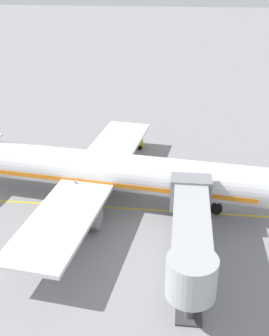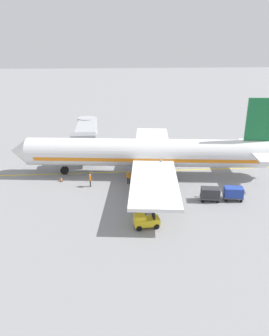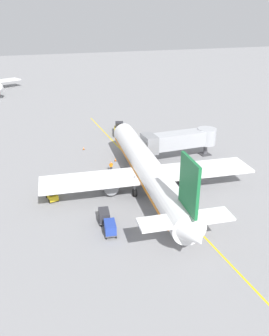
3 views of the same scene
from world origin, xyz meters
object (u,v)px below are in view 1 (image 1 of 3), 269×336
(ground_crew_wing_walker, at_px, (132,180))
(safety_cone_nose_right, at_px, (216,197))
(parked_airliner, at_px, (100,171))
(jet_bridge, at_px, (191,231))
(ground_crew_loader, at_px, (178,181))
(baggage_tug_lead, at_px, (134,143))
(baggage_cart_front, at_px, (62,154))
(baggage_cart_second_in_train, at_px, (40,153))

(ground_crew_wing_walker, distance_m, safety_cone_nose_right, 8.92)
(parked_airliner, bearing_deg, ground_crew_wing_walker, 134.01)
(jet_bridge, bearing_deg, ground_crew_loader, -175.12)
(jet_bridge, xyz_separation_m, safety_cone_nose_right, (-10.86, 2.80, -3.16))
(safety_cone_nose_right, bearing_deg, ground_crew_loader, -116.49)
(parked_airliner, relative_size, jet_bridge, 2.73)
(baggage_tug_lead, relative_size, baggage_cart_front, 0.88)
(baggage_tug_lead, distance_m, safety_cone_nose_right, 15.63)
(baggage_cart_second_in_train, xyz_separation_m, safety_cone_nose_right, (7.16, 20.50, -0.66))
(baggage_cart_front, distance_m, baggage_cart_second_in_train, 2.72)
(parked_airliner, distance_m, baggage_cart_second_in_train, 12.43)
(ground_crew_wing_walker, distance_m, ground_crew_loader, 4.88)
(baggage_cart_front, relative_size, ground_crew_loader, 1.76)
(safety_cone_nose_right, bearing_deg, baggage_cart_front, -111.76)
(jet_bridge, relative_size, ground_crew_wing_walker, 8.08)
(baggage_tug_lead, distance_m, ground_crew_loader, 11.82)
(safety_cone_nose_right, bearing_deg, jet_bridge, -14.46)
(ground_crew_wing_walker, bearing_deg, safety_cone_nose_right, 80.06)
(baggage_cart_second_in_train, xyz_separation_m, ground_crew_wing_walker, (5.63, 11.74, 0.00))
(parked_airliner, bearing_deg, baggage_tug_lead, 172.30)
(parked_airliner, xyz_separation_m, ground_crew_loader, (-3.10, 7.66, -2.23))
(jet_bridge, distance_m, safety_cone_nose_right, 11.65)
(ground_crew_wing_walker, bearing_deg, parked_airliner, -45.99)
(ground_crew_loader, bearing_deg, baggage_cart_second_in_train, -107.46)
(baggage_tug_lead, height_order, baggage_cart_second_in_train, baggage_tug_lead)
(baggage_cart_front, distance_m, ground_crew_wing_walker, 10.60)
(ground_crew_loader, relative_size, safety_cone_nose_right, 2.86)
(baggage_tug_lead, distance_m, ground_crew_wing_walker, 10.72)
(parked_airliner, distance_m, ground_crew_loader, 8.56)
(baggage_cart_front, height_order, ground_crew_loader, ground_crew_loader)
(parked_airliner, xyz_separation_m, safety_cone_nose_right, (-1.16, 11.55, -2.90))
(jet_bridge, bearing_deg, baggage_cart_front, -140.16)
(parked_airliner, xyz_separation_m, baggage_cart_second_in_train, (-8.33, -8.95, -2.24))
(baggage_cart_front, bearing_deg, ground_crew_wing_walker, 58.35)
(parked_airliner, bearing_deg, baggage_cart_front, -142.97)
(ground_crew_wing_walker, bearing_deg, baggage_cart_second_in_train, -115.62)
(jet_bridge, relative_size, baggage_cart_second_in_train, 4.59)
(parked_airliner, xyz_separation_m, baggage_tug_lead, (-13.37, 1.81, -2.47))
(jet_bridge, relative_size, baggage_tug_lead, 5.23)
(ground_crew_wing_walker, bearing_deg, ground_crew_loader, 94.76)
(parked_airliner, height_order, baggage_tug_lead, parked_airliner)
(jet_bridge, bearing_deg, baggage_tug_lead, -163.25)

